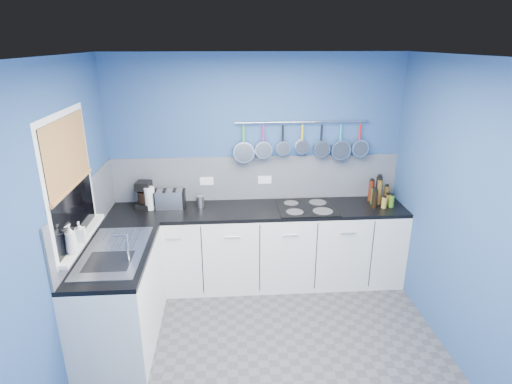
{
  "coord_description": "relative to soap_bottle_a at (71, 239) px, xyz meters",
  "views": [
    {
      "loc": [
        -0.31,
        -2.97,
        2.6
      ],
      "look_at": [
        -0.05,
        0.75,
        1.25
      ],
      "focal_mm": 29.34,
      "sensor_mm": 36.0,
      "label": 1
    }
  ],
  "objects": [
    {
      "name": "condiment_7",
      "position": [
        2.89,
        1.1,
        -0.21
      ],
      "size": [
        0.06,
        0.06,
        0.12
      ],
      "primitive_type": "cylinder",
      "color": "olive",
      "rests_on": "worktop_back"
    },
    {
      "name": "condiment_5",
      "position": [
        2.82,
        1.22,
        -0.18
      ],
      "size": [
        0.07,
        0.07,
        0.17
      ],
      "primitive_type": "cylinder",
      "color": "#265919",
      "rests_on": "worktop_back"
    },
    {
      "name": "wall_left",
      "position": [
        -0.08,
        -0.02,
        0.08
      ],
      "size": [
        0.02,
        3.0,
        2.5
      ],
      "primitive_type": "cube",
      "color": "navy",
      "rests_on": "ground"
    },
    {
      "name": "floor",
      "position": [
        1.53,
        -0.02,
        -1.18
      ],
      "size": [
        3.2,
        3.0,
        0.02
      ],
      "primitive_type": "cube",
      "color": "#47474C",
      "rests_on": "ground"
    },
    {
      "name": "paper_towel",
      "position": [
        0.38,
        1.24,
        -0.15
      ],
      "size": [
        0.11,
        0.11,
        0.24
      ],
      "primitive_type": "cylinder",
      "rotation": [
        0.0,
        0.0,
        0.01
      ],
      "color": "white",
      "rests_on": "worktop_back"
    },
    {
      "name": "condiment_1",
      "position": [
        2.89,
        1.29,
        -0.12
      ],
      "size": [
        0.07,
        0.07,
        0.3
      ],
      "primitive_type": "cylinder",
      "color": "black",
      "rests_on": "worktop_back"
    },
    {
      "name": "pan_6",
      "position": [
        2.67,
        1.42,
        0.42
      ],
      "size": [
        0.19,
        0.09,
        0.38
      ],
      "primitive_type": null,
      "color": "silver",
      "rests_on": "pot_rail"
    },
    {
      "name": "wall_back",
      "position": [
        1.53,
        1.49,
        0.08
      ],
      "size": [
        3.2,
        0.02,
        2.5
      ],
      "primitive_type": "cube",
      "color": "navy",
      "rests_on": "ground"
    },
    {
      "name": "window_frame",
      "position": [
        -0.05,
        0.28,
        0.38
      ],
      "size": [
        0.01,
        1.0,
        1.1
      ],
      "primitive_type": "cube",
      "color": "white",
      "rests_on": "wall_left"
    },
    {
      "name": "condiment_6",
      "position": [
        2.98,
        1.12,
        -0.2
      ],
      "size": [
        0.06,
        0.06,
        0.13
      ],
      "primitive_type": "cylinder",
      "color": "#3F721E",
      "rests_on": "worktop_back"
    },
    {
      "name": "toaster",
      "position": [
        0.59,
        1.28,
        -0.17
      ],
      "size": [
        0.3,
        0.18,
        0.19
      ],
      "primitive_type": "cube",
      "rotation": [
        0.0,
        0.0,
        0.03
      ],
      "color": "silver",
      "rests_on": "worktop_back"
    },
    {
      "name": "condiment_3",
      "position": [
        2.96,
        1.19,
        -0.21
      ],
      "size": [
        0.07,
        0.07,
        0.12
      ],
      "primitive_type": "cylinder",
      "color": "#8C5914",
      "rests_on": "worktop_back"
    },
    {
      "name": "pan_1",
      "position": [
        1.61,
        1.42,
        0.42
      ],
      "size": [
        0.19,
        0.09,
        0.38
      ],
      "primitive_type": null,
      "color": "silver",
      "rests_on": "pot_rail"
    },
    {
      "name": "sink_unit",
      "position": [
        0.23,
        0.28,
        -0.27
      ],
      "size": [
        0.5,
        0.95,
        0.01
      ],
      "primitive_type": "cube",
      "color": "silver",
      "rests_on": "worktop_left"
    },
    {
      "name": "condiment_8",
      "position": [
        2.79,
        1.12,
        -0.17
      ],
      "size": [
        0.06,
        0.06,
        0.19
      ],
      "primitive_type": "cylinder",
      "color": "black",
      "rests_on": "worktop_back"
    },
    {
      "name": "cabinet_run_back",
      "position": [
        1.53,
        1.18,
        -0.74
      ],
      "size": [
        3.2,
        0.6,
        0.86
      ],
      "primitive_type": "cube",
      "color": "white",
      "rests_on": "ground"
    },
    {
      "name": "coffee_maker",
      "position": [
        0.31,
        1.29,
        -0.12
      ],
      "size": [
        0.18,
        0.2,
        0.29
      ],
      "primitive_type": null,
      "rotation": [
        0.0,
        0.0,
        -0.12
      ],
      "color": "black",
      "rests_on": "worktop_back"
    },
    {
      "name": "pan_0",
      "position": [
        1.4,
        1.42,
        0.4
      ],
      "size": [
        0.23,
        0.09,
        0.42
      ],
      "primitive_type": null,
      "color": "silver",
      "rests_on": "pot_rail"
    },
    {
      "name": "window_sill",
      "position": [
        -0.02,
        0.28,
        -0.13
      ],
      "size": [
        0.1,
        0.98,
        0.03
      ],
      "primitive_type": "cube",
      "color": "white",
      "rests_on": "wall_left"
    },
    {
      "name": "soap_bottle_b",
      "position": [
        0.0,
        0.2,
        -0.03
      ],
      "size": [
        0.09,
        0.09,
        0.17
      ],
      "primitive_type": "imported",
      "rotation": [
        0.0,
        0.0,
        0.17
      ],
      "color": "white",
      "rests_on": "window_sill"
    },
    {
      "name": "window_glass",
      "position": [
        -0.04,
        0.28,
        0.38
      ],
      "size": [
        0.01,
        0.9,
        1.0
      ],
      "primitive_type": "cube",
      "color": "black",
      "rests_on": "wall_left"
    },
    {
      "name": "canister",
      "position": [
        0.91,
        1.27,
        -0.21
      ],
      "size": [
        0.1,
        0.1,
        0.12
      ],
      "primitive_type": "cylinder",
      "rotation": [
        0.0,
        0.0,
        0.25
      ],
      "color": "silver",
      "rests_on": "worktop_back"
    },
    {
      "name": "worktop_back",
      "position": [
        1.53,
        1.18,
        -0.29
      ],
      "size": [
        3.2,
        0.6,
        0.04
      ],
      "primitive_type": "cube",
      "color": "black",
      "rests_on": "cabinet_run_back"
    },
    {
      "name": "ceiling",
      "position": [
        1.53,
        -0.02,
        1.34
      ],
      "size": [
        3.2,
        3.0,
        0.02
      ],
      "primitive_type": "cube",
      "color": "white",
      "rests_on": "ground"
    },
    {
      "name": "hob",
      "position": [
        2.06,
        1.15,
        -0.26
      ],
      "size": [
        0.62,
        0.54,
        0.01
      ],
      "primitive_type": "cube",
      "color": "black",
      "rests_on": "worktop_back"
    },
    {
      "name": "wall_right",
      "position": [
        3.14,
        -0.02,
        0.08
      ],
      "size": [
        0.02,
        3.0,
        2.5
      ],
      "primitive_type": "cube",
      "color": "navy",
      "rests_on": "ground"
    },
    {
      "name": "wall_front",
      "position": [
        1.53,
        -1.53,
        0.08
      ],
      "size": [
        3.2,
        0.02,
        2.5
      ],
      "primitive_type": "cube",
      "color": "navy",
      "rests_on": "ground"
    },
    {
      "name": "pan_4",
      "position": [
        2.24,
        1.42,
        0.42
      ],
      "size": [
        0.18,
        0.1,
        0.37
      ],
      "primitive_type": null,
      "color": "silver",
      "rests_on": "pot_rail"
    },
    {
      "name": "pan_2",
      "position": [
        1.82,
        1.42,
        0.44
      ],
      "size": [
        0.16,
        0.1,
        0.35
      ],
      "primitive_type": null,
      "color": "silver",
      "rests_on": "pot_rail"
    },
    {
      "name": "condiment_4",
      "position": [
        2.87,
        1.22,
        -0.13
      ],
      "size": [
        0.06,
        0.06,
        0.28
      ],
      "primitive_type": "cylinder",
      "color": "brown",
      "rests_on": "worktop_back"
    },
    {
      "name": "condiment_0",
      "position": [
        2.99,
        1.3,
        -0.18
      ],
      "size": [
        0.06,
        0.06,
        0.17
      ],
      "primitive_type": "cylinder",
      "color": "brown",
      "rests_on": "worktop_back"
    },
    {
      "name": "bamboo_blind",
      "position": [
        -0.03,
        0.28,
        0.61
      ],
      "size": [
        0.01,
        0.9,
        0.55
      ],
      "primitive_type": "cube",
      "color": "#B96D41",
      "rests_on": "wall_left"
    },
    {
      "name": "worktop_left",
      "position": [
        0.23,
        0.28,
        -0.29
      ],
      "size": [
        0.6,
        1.2,
        0.04
      ],
      "primitive_type": "cube",
      "color": "black",
      "rests_on": "cabinet_run_left"
    },
    {
      "name": "socket_right",
      "position": [
        1.63,
        1.46,
        -0.04
      ],
      "size": [
        0.15,
        0.01,
        0.09
      ],
      "primitive_type": "cube",
      "color": "white",
      "rests_on": "backsplash_back"
    },
    {
      "name": "backsplash_left",
      "position": [
        -0.06,
        0.58,
        -0.02
      ],
      "size": [
        0.02,
        1.8,
        0.5
      ],
      "primitive_type": "cube",
      "color": "#9095A3",
      "rests_on": "wall_left"
    },
    {
      "name": "mixer_tap",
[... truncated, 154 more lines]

